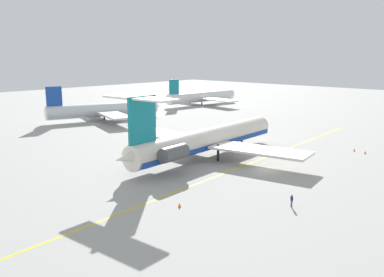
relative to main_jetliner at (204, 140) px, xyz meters
name	(u,v)px	position (x,y,z in m)	size (l,w,h in m)	color
ground	(265,170)	(0.83, -12.92, -3.50)	(353.62, 353.62, 0.00)	#9E9E99
main_jetliner	(204,140)	(0.00, 0.00, 0.00)	(44.02, 39.06, 12.82)	silver
airliner_mid_right	(107,109)	(15.75, 51.17, -0.46)	(33.78, 33.86, 10.32)	silver
airliner_far_right	(204,97)	(63.82, 55.14, -0.52)	(33.82, 33.52, 10.10)	white
ground_crew_near_nose	(218,127)	(22.94, 15.14, -2.43)	(0.42, 0.27, 1.68)	black
ground_crew_near_tail	(292,199)	(-11.43, -24.59, -2.46)	(0.26, 0.41, 1.64)	black
safety_cone_nose	(365,152)	(23.95, -20.87, -3.22)	(0.40, 0.40, 0.55)	#EA590F
safety_cone_wingtip	(180,205)	(-21.06, -14.15, -3.22)	(0.40, 0.40, 0.55)	#EA590F
safety_cone_tail	(354,150)	(24.54, -18.49, -3.22)	(0.40, 0.40, 0.55)	#EA590F
taxiway_centreline	(245,165)	(1.23, -8.53, -3.49)	(95.64, 0.36, 0.01)	gold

